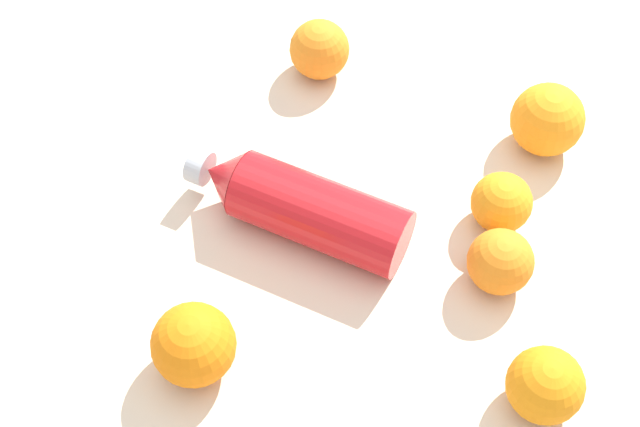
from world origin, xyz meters
TOP-DOWN VIEW (x-y plane):
  - ground_plane at (0.00, 0.00)m, footprint 2.40×2.40m
  - water_bottle at (-0.03, 0.02)m, footprint 0.08×0.25m
  - orange_0 at (0.18, 0.11)m, footprint 0.07×0.07m
  - orange_1 at (-0.23, 0.04)m, footprint 0.08×0.08m
  - orange_2 at (-0.11, -0.27)m, footprint 0.07×0.07m
  - orange_3 at (0.07, -0.16)m, footprint 0.07×0.07m
  - orange_4 at (0.19, -0.17)m, footprint 0.08×0.08m
  - orange_5 at (-0.00, -0.19)m, footprint 0.07×0.07m

SIDE VIEW (x-z plane):
  - ground_plane at x=0.00m, z-range 0.00..0.00m
  - orange_3 at x=0.07m, z-range 0.00..0.07m
  - orange_5 at x=0.00m, z-range 0.00..0.07m
  - orange_0 at x=0.18m, z-range 0.00..0.07m
  - orange_2 at x=-0.11m, z-range 0.00..0.07m
  - water_bottle at x=-0.03m, z-range 0.00..0.07m
  - orange_1 at x=-0.23m, z-range 0.00..0.08m
  - orange_4 at x=0.19m, z-range 0.00..0.08m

